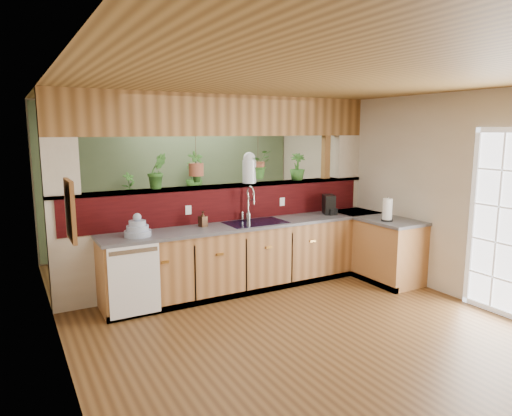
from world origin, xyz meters
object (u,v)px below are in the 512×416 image
shelving_console (168,225)px  dish_stack (138,229)px  coffee_maker (329,205)px  paper_towel (387,210)px  glass_jar (249,168)px  faucet (249,202)px  soap_dispenser (203,219)px

shelving_console → dish_stack: bearing=-96.1°
coffee_maker → shelving_console: 2.90m
paper_towel → coffee_maker: bearing=114.5°
glass_jar → dish_stack: bearing=-166.4°
dish_stack → shelving_console: size_ratio=0.19×
dish_stack → coffee_maker: bearing=1.1°
glass_jar → shelving_console: size_ratio=0.26×
shelving_console → glass_jar: bearing=-53.0°
faucet → glass_jar: glass_jar is taller
faucet → shelving_console: (-0.47, 2.12, -0.66)m
faucet → shelving_console: bearing=102.6°
soap_dispenser → paper_towel: size_ratio=0.61×
dish_stack → paper_towel: paper_towel is taller
soap_dispenser → coffee_maker: 1.99m
dish_stack → glass_jar: 1.87m
faucet → paper_towel: size_ratio=1.46×
faucet → coffee_maker: bearing=-6.2°
soap_dispenser → coffee_maker: bearing=-2.3°
shelving_console → paper_towel: bearing=-35.7°
dish_stack → coffee_maker: size_ratio=1.10×
paper_towel → shelving_console: bearing=124.5°
paper_towel → shelving_console: 3.76m
faucet → shelving_console: 2.27m
faucet → coffee_maker: 1.28m
coffee_maker → shelving_console: size_ratio=0.17×
coffee_maker → paper_towel: bearing=-41.2°
glass_jar → shelving_console: 2.28m
soap_dispenser → coffee_maker: (1.98, -0.08, 0.03)m
faucet → coffee_maker: size_ratio=1.69×
coffee_maker → paper_towel: paper_towel is taller
paper_towel → glass_jar: size_ratio=0.76×
paper_towel → shelving_console: size_ratio=0.20×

